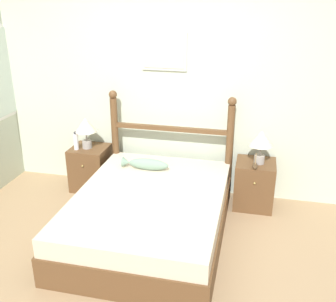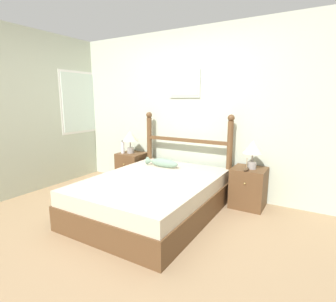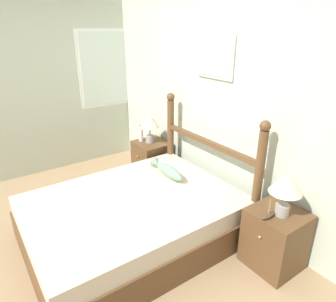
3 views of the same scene
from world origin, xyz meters
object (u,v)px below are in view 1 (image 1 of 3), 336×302
(bed, at_px, (150,215))
(table_lamp_left, at_px, (86,127))
(nightstand_right, at_px, (254,184))
(bottle, at_px, (76,141))
(nightstand_left, at_px, (91,168))
(fish_pillow, at_px, (145,164))
(table_lamp_right, at_px, (261,140))
(model_boat, at_px, (255,165))

(bed, relative_size, table_lamp_left, 5.10)
(nightstand_right, bearing_deg, bottle, -177.59)
(bed, distance_m, nightstand_left, 1.33)
(bottle, distance_m, fish_pillow, 0.97)
(bed, bearing_deg, nightstand_left, 139.77)
(fish_pillow, bearing_deg, table_lamp_right, 13.12)
(bed, distance_m, table_lamp_right, 1.47)
(model_boat, bearing_deg, nightstand_left, 176.16)
(bottle, bearing_deg, table_lamp_left, 34.64)
(nightstand_right, relative_size, fish_pillow, 1.03)
(nightstand_left, distance_m, model_boat, 2.05)
(table_lamp_left, height_order, table_lamp_right, same)
(table_lamp_right, relative_size, bottle, 1.67)
(nightstand_right, height_order, table_lamp_left, table_lamp_left)
(nightstand_right, bearing_deg, model_boat, -94.36)
(bottle, relative_size, fish_pillow, 0.43)
(nightstand_left, bearing_deg, table_lamp_right, -0.44)
(model_boat, bearing_deg, table_lamp_right, 71.52)
(table_lamp_right, bearing_deg, table_lamp_left, 180.00)
(nightstand_right, bearing_deg, bed, -139.77)
(bed, xyz_separation_m, fish_pillow, (-0.20, 0.55, 0.31))
(table_lamp_left, xyz_separation_m, bottle, (-0.11, -0.08, -0.17))
(bed, bearing_deg, table_lamp_left, 140.72)
(bottle, xyz_separation_m, model_boat, (2.15, -0.05, -0.09))
(bed, xyz_separation_m, table_lamp_right, (1.05, 0.85, 0.59))
(table_lamp_left, height_order, model_boat, table_lamp_left)
(nightstand_left, bearing_deg, nightstand_right, 0.00)
(bottle, bearing_deg, fish_pillow, -13.02)
(nightstand_right, bearing_deg, fish_pillow, -165.87)
(nightstand_left, relative_size, fish_pillow, 1.03)
(table_lamp_right, bearing_deg, bottle, -178.04)
(nightstand_left, distance_m, bottle, 0.41)
(nightstand_left, xyz_separation_m, nightstand_right, (2.04, 0.00, 0.00))
(bed, bearing_deg, bottle, 146.00)
(model_boat, height_order, fish_pillow, model_boat)
(bottle, height_order, model_boat, bottle)
(model_boat, bearing_deg, fish_pillow, -171.94)
(model_boat, relative_size, fish_pillow, 0.31)
(nightstand_left, relative_size, table_lamp_left, 1.42)
(bed, height_order, fish_pillow, fish_pillow)
(bottle, bearing_deg, table_lamp_right, 1.96)
(table_lamp_left, relative_size, fish_pillow, 0.72)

